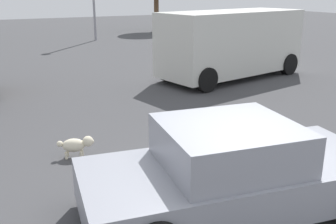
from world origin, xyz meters
TOP-DOWN VIEW (x-y plane):
  - ground_plane at (0.00, 0.00)m, footprint 80.00×80.00m
  - sedan_foreground at (-0.03, 0.01)m, footprint 4.43×2.38m
  - dog at (-1.50, 2.82)m, footprint 0.65×0.40m
  - van_white at (5.13, 7.17)m, footprint 5.63×3.04m

SIDE VIEW (x-z plane):
  - ground_plane at x=0.00m, z-range 0.00..0.00m
  - dog at x=-1.50m, z-range 0.05..0.46m
  - sedan_foreground at x=-0.03m, z-range -0.06..1.24m
  - van_white at x=5.13m, z-range 0.09..2.39m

